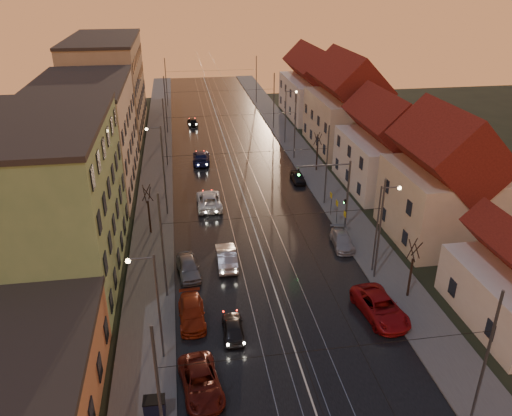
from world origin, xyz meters
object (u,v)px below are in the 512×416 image
street_lamp_3 (288,111)px  driving_car_0 (233,328)px  parked_right_1 (342,240)px  dumpster (155,407)px  street_lamp_2 (160,153)px  driving_car_3 (201,157)px  street_lamp_0 (153,298)px  driving_car_4 (193,122)px  driving_car_1 (226,257)px  parked_right_2 (298,177)px  parked_left_3 (188,267)px  parked_right_0 (380,307)px  street_lamp_1 (381,220)px  driving_car_2 (209,200)px  parked_left_1 (201,382)px  traffic_light_mast (338,187)px  parked_left_2 (192,313)px

street_lamp_3 → driving_car_0: (-13.07, -42.37, -4.26)m
parked_right_1 → dumpster: 24.26m
street_lamp_2 → driving_car_3: size_ratio=1.47×
street_lamp_0 → driving_car_4: 56.32m
street_lamp_0 → driving_car_1: (5.65, 11.08, -4.10)m
parked_right_2 → parked_left_3: bearing=-126.7°
parked_right_2 → parked_right_0: bearing=-90.2°
street_lamp_0 → street_lamp_1: size_ratio=1.00×
street_lamp_1 → driving_car_2: 20.63m
driving_car_0 → driving_car_4: (-0.51, 54.34, -0.00)m
street_lamp_3 → parked_right_0: size_ratio=1.40×
parked_left_1 → parked_right_2: size_ratio=1.36×
traffic_light_mast → dumpster: bearing=-129.6°
driving_car_4 → street_lamp_2: bearing=74.8°
street_lamp_3 → driving_car_2: street_lamp_3 is taller
traffic_light_mast → dumpster: size_ratio=6.00×
parked_right_1 → street_lamp_1: bearing=-66.5°
street_lamp_2 → driving_car_4: 28.66m
street_lamp_2 → dumpster: 33.09m
street_lamp_2 → driving_car_1: (5.65, -16.92, -4.10)m
driving_car_3 → parked_left_2: bearing=88.8°
parked_right_0 → driving_car_2: bearing=111.1°
driving_car_0 → parked_left_2: bearing=-34.6°
driving_car_2 → dumpster: 28.63m
driving_car_2 → driving_car_3: 14.17m
driving_car_3 → driving_car_2: bearing=93.5°
driving_car_4 → parked_left_2: parked_left_2 is taller
driving_car_1 → parked_left_1: driving_car_1 is taller
driving_car_1 → parked_right_0: bearing=139.9°
parked_left_1 → parked_left_2: (-0.26, 6.97, -0.02)m
dumpster → street_lamp_0: bearing=90.1°
street_lamp_0 → parked_right_2: (16.27, 28.76, -4.26)m
parked_left_1 → parked_right_0: 14.60m
parked_left_2 → street_lamp_3: bearing=66.9°
driving_car_4 → parked_left_3: (-2.33, -45.98, 0.12)m
parked_right_1 → parked_right_0: bearing=-87.2°
street_lamp_3 → parked_right_0: street_lamp_3 is taller
street_lamp_3 → driving_car_1: size_ratio=1.67×
parked_left_2 → parked_right_0: (13.86, -1.66, 0.12)m
driving_car_3 → driving_car_4: 18.46m
street_lamp_1 → driving_car_3: street_lamp_1 is taller
driving_car_3 → parked_right_1: 27.48m
street_lamp_2 → driving_car_2: (5.04, -4.66, -4.10)m
street_lamp_3 → driving_car_0: bearing=-107.1°
parked_left_1 → street_lamp_1: bearing=28.6°
parked_left_2 → parked_right_1: 16.91m
driving_car_2 → parked_left_1: size_ratio=1.14×
driving_car_0 → driving_car_3: size_ratio=0.68×
driving_car_3 → parked_left_1: 40.83m
driving_car_0 → parked_left_1: (-2.54, -4.88, 0.07)m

